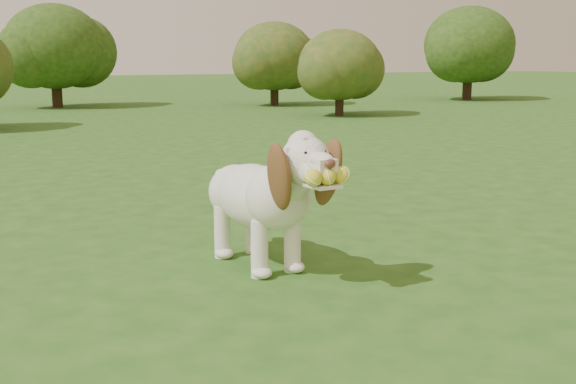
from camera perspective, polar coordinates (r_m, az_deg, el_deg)
name	(u,v)px	position (r m, az deg, el deg)	size (l,w,h in m)	color
ground	(237,252)	(4.00, -4.09, -4.79)	(80.00, 80.00, 0.00)	#224E16
dog	(264,193)	(3.61, -1.87, -0.06)	(0.44, 1.13, 0.74)	white
shrub_f	(274,56)	(16.21, -1.09, 10.69)	(1.78, 1.78, 1.84)	#382314
shrub_h	(469,45)	(18.89, 14.11, 11.21)	(2.24, 2.24, 2.32)	#382314
shrub_d	(340,65)	(13.34, 4.12, 9.99)	(1.51, 1.51, 1.57)	#382314
shrub_i	(54,47)	(16.27, -17.99, 10.88)	(2.10, 2.10, 2.18)	#382314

